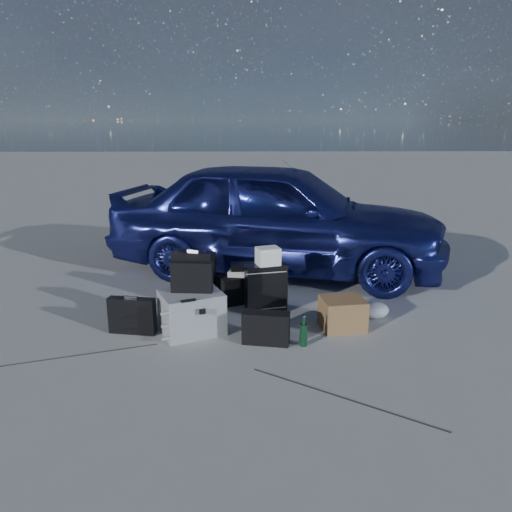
{
  "coord_description": "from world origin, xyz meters",
  "views": [
    {
      "loc": [
        0.17,
        -4.55,
        2.03
      ],
      "look_at": [
        0.3,
        0.85,
        0.56
      ],
      "focal_mm": 35.0,
      "sensor_mm": 36.0,
      "label": 1
    }
  ],
  "objects_px": {
    "pelican_case": "(192,312)",
    "suitcase_right": "(266,288)",
    "briefcase": "(132,316)",
    "duffel_bag": "(245,287)",
    "green_bottle": "(304,331)",
    "suitcase_left": "(194,278)",
    "cardboard_box": "(343,313)",
    "car": "(277,216)"
  },
  "relations": [
    {
      "from": "pelican_case",
      "to": "cardboard_box",
      "type": "height_order",
      "value": "pelican_case"
    },
    {
      "from": "car",
      "to": "suitcase_right",
      "type": "relative_size",
      "value": 8.42
    },
    {
      "from": "car",
      "to": "cardboard_box",
      "type": "relative_size",
      "value": 10.83
    },
    {
      "from": "suitcase_left",
      "to": "cardboard_box",
      "type": "distance_m",
      "value": 1.73
    },
    {
      "from": "duffel_bag",
      "to": "cardboard_box",
      "type": "xyz_separation_m",
      "value": [
        0.98,
        -0.83,
        -0.0
      ]
    },
    {
      "from": "cardboard_box",
      "to": "green_bottle",
      "type": "height_order",
      "value": "cardboard_box"
    },
    {
      "from": "briefcase",
      "to": "suitcase_right",
      "type": "distance_m",
      "value": 1.45
    },
    {
      "from": "pelican_case",
      "to": "cardboard_box",
      "type": "bearing_deg",
      "value": -20.62
    },
    {
      "from": "green_bottle",
      "to": "car",
      "type": "bearing_deg",
      "value": 92.24
    },
    {
      "from": "briefcase",
      "to": "suitcase_right",
      "type": "xyz_separation_m",
      "value": [
        1.34,
        0.54,
        0.09
      ]
    },
    {
      "from": "car",
      "to": "suitcase_right",
      "type": "distance_m",
      "value": 1.66
    },
    {
      "from": "suitcase_right",
      "to": "duffel_bag",
      "type": "height_order",
      "value": "suitcase_right"
    },
    {
      "from": "cardboard_box",
      "to": "suitcase_left",
      "type": "bearing_deg",
      "value": 154.61
    },
    {
      "from": "suitcase_left",
      "to": "car",
      "type": "bearing_deg",
      "value": 69.71
    },
    {
      "from": "car",
      "to": "cardboard_box",
      "type": "height_order",
      "value": "car"
    },
    {
      "from": "pelican_case",
      "to": "suitcase_right",
      "type": "height_order",
      "value": "suitcase_right"
    },
    {
      "from": "suitcase_right",
      "to": "car",
      "type": "bearing_deg",
      "value": 69.41
    },
    {
      "from": "suitcase_left",
      "to": "green_bottle",
      "type": "xyz_separation_m",
      "value": [
        1.12,
        -1.14,
        -0.16
      ]
    },
    {
      "from": "briefcase",
      "to": "cardboard_box",
      "type": "height_order",
      "value": "briefcase"
    },
    {
      "from": "duffel_bag",
      "to": "green_bottle",
      "type": "bearing_deg",
      "value": -91.0
    },
    {
      "from": "green_bottle",
      "to": "duffel_bag",
      "type": "bearing_deg",
      "value": 113.55
    },
    {
      "from": "pelican_case",
      "to": "briefcase",
      "type": "height_order",
      "value": "pelican_case"
    },
    {
      "from": "briefcase",
      "to": "green_bottle",
      "type": "bearing_deg",
      "value": -0.95
    },
    {
      "from": "car",
      "to": "green_bottle",
      "type": "distance_m",
      "value": 2.52
    },
    {
      "from": "cardboard_box",
      "to": "car",
      "type": "bearing_deg",
      "value": 104.72
    },
    {
      "from": "suitcase_right",
      "to": "green_bottle",
      "type": "distance_m",
      "value": 0.93
    },
    {
      "from": "suitcase_right",
      "to": "cardboard_box",
      "type": "xyz_separation_m",
      "value": [
        0.75,
        -0.47,
        -0.11
      ]
    },
    {
      "from": "car",
      "to": "cardboard_box",
      "type": "distance_m",
      "value": 2.19
    },
    {
      "from": "suitcase_left",
      "to": "cardboard_box",
      "type": "relative_size",
      "value": 1.49
    },
    {
      "from": "briefcase",
      "to": "suitcase_right",
      "type": "bearing_deg",
      "value": 32.38
    },
    {
      "from": "pelican_case",
      "to": "suitcase_left",
      "type": "bearing_deg",
      "value": 70.66
    },
    {
      "from": "car",
      "to": "suitcase_left",
      "type": "height_order",
      "value": "car"
    },
    {
      "from": "suitcase_right",
      "to": "briefcase",
      "type": "bearing_deg",
      "value": -170.61
    },
    {
      "from": "suitcase_right",
      "to": "green_bottle",
      "type": "bearing_deg",
      "value": -82.98
    },
    {
      "from": "pelican_case",
      "to": "suitcase_right",
      "type": "relative_size",
      "value": 1.07
    },
    {
      "from": "briefcase",
      "to": "suitcase_left",
      "type": "bearing_deg",
      "value": 67.27
    },
    {
      "from": "duffel_bag",
      "to": "green_bottle",
      "type": "distance_m",
      "value": 1.35
    },
    {
      "from": "briefcase",
      "to": "suitcase_left",
      "type": "height_order",
      "value": "suitcase_left"
    },
    {
      "from": "car",
      "to": "suitcase_right",
      "type": "height_order",
      "value": "car"
    },
    {
      "from": "duffel_bag",
      "to": "cardboard_box",
      "type": "relative_size",
      "value": 1.51
    },
    {
      "from": "suitcase_left",
      "to": "suitcase_right",
      "type": "height_order",
      "value": "suitcase_left"
    },
    {
      "from": "suitcase_left",
      "to": "cardboard_box",
      "type": "bearing_deg",
      "value": -7.37
    }
  ]
}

